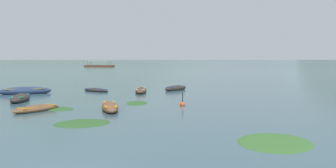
{
  "coord_description": "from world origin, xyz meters",
  "views": [
    {
      "loc": [
        2.95,
        -8.39,
        3.18
      ],
      "look_at": [
        1.97,
        31.45,
        0.23
      ],
      "focal_mm": 36.48,
      "sensor_mm": 36.0,
      "label": 1
    }
  ],
  "objects_px": {
    "rowboat_4": "(20,98)",
    "ferry_0": "(99,66)",
    "rowboat_5": "(25,91)",
    "rowboat_0": "(141,91)",
    "rowboat_2": "(37,109)",
    "rowboat_1": "(176,88)",
    "rowboat_3": "(110,107)",
    "mooring_buoy": "(183,104)",
    "rowboat_6": "(96,90)"
  },
  "relations": [
    {
      "from": "rowboat_0",
      "to": "rowboat_4",
      "type": "relative_size",
      "value": 0.98
    },
    {
      "from": "rowboat_3",
      "to": "rowboat_1",
      "type": "bearing_deg",
      "value": 73.2
    },
    {
      "from": "rowboat_4",
      "to": "rowboat_5",
      "type": "relative_size",
      "value": 0.84
    },
    {
      "from": "rowboat_3",
      "to": "mooring_buoy",
      "type": "xyz_separation_m",
      "value": [
        4.57,
        1.98,
        -0.09
      ]
    },
    {
      "from": "rowboat_0",
      "to": "rowboat_2",
      "type": "relative_size",
      "value": 1.18
    },
    {
      "from": "rowboat_3",
      "to": "mooring_buoy",
      "type": "distance_m",
      "value": 4.98
    },
    {
      "from": "rowboat_1",
      "to": "mooring_buoy",
      "type": "distance_m",
      "value": 11.53
    },
    {
      "from": "rowboat_2",
      "to": "rowboat_4",
      "type": "xyz_separation_m",
      "value": [
        -3.29,
        4.91,
        0.06
      ]
    },
    {
      "from": "rowboat_0",
      "to": "rowboat_1",
      "type": "distance_m",
      "value": 4.15
    },
    {
      "from": "rowboat_3",
      "to": "ferry_0",
      "type": "height_order",
      "value": "ferry_0"
    },
    {
      "from": "rowboat_0",
      "to": "rowboat_2",
      "type": "bearing_deg",
      "value": -114.03
    },
    {
      "from": "rowboat_6",
      "to": "rowboat_2",
      "type": "bearing_deg",
      "value": -92.97
    },
    {
      "from": "mooring_buoy",
      "to": "ferry_0",
      "type": "bearing_deg",
      "value": 105.61
    },
    {
      "from": "rowboat_0",
      "to": "rowboat_4",
      "type": "xyz_separation_m",
      "value": [
        -8.46,
        -6.68,
        0.02
      ]
    },
    {
      "from": "rowboat_3",
      "to": "rowboat_4",
      "type": "relative_size",
      "value": 1.06
    },
    {
      "from": "rowboat_5",
      "to": "rowboat_6",
      "type": "distance_m",
      "value": 6.41
    },
    {
      "from": "rowboat_5",
      "to": "rowboat_6",
      "type": "xyz_separation_m",
      "value": [
        5.92,
        2.44,
        -0.11
      ]
    },
    {
      "from": "rowboat_1",
      "to": "rowboat_2",
      "type": "height_order",
      "value": "rowboat_1"
    },
    {
      "from": "rowboat_4",
      "to": "ferry_0",
      "type": "relative_size",
      "value": 0.35
    },
    {
      "from": "rowboat_1",
      "to": "rowboat_2",
      "type": "distance_m",
      "value": 16.47
    },
    {
      "from": "rowboat_3",
      "to": "rowboat_5",
      "type": "relative_size",
      "value": 0.88
    },
    {
      "from": "rowboat_5",
      "to": "mooring_buoy",
      "type": "relative_size",
      "value": 4.75
    },
    {
      "from": "rowboat_6",
      "to": "mooring_buoy",
      "type": "distance_m",
      "value": 12.96
    },
    {
      "from": "rowboat_3",
      "to": "rowboat_6",
      "type": "relative_size",
      "value": 1.3
    },
    {
      "from": "rowboat_2",
      "to": "ferry_0",
      "type": "relative_size",
      "value": 0.29
    },
    {
      "from": "rowboat_0",
      "to": "ferry_0",
      "type": "xyz_separation_m",
      "value": [
        -26.53,
        99.5,
        0.26
      ]
    },
    {
      "from": "rowboat_4",
      "to": "rowboat_6",
      "type": "distance_m",
      "value": 8.64
    },
    {
      "from": "rowboat_3",
      "to": "mooring_buoy",
      "type": "bearing_deg",
      "value": 23.37
    },
    {
      "from": "rowboat_5",
      "to": "ferry_0",
      "type": "distance_m",
      "value": 102.21
    },
    {
      "from": "rowboat_2",
      "to": "rowboat_5",
      "type": "height_order",
      "value": "rowboat_5"
    },
    {
      "from": "mooring_buoy",
      "to": "rowboat_5",
      "type": "bearing_deg",
      "value": 152.07
    },
    {
      "from": "rowboat_4",
      "to": "mooring_buoy",
      "type": "xyz_separation_m",
      "value": [
        12.23,
        -2.29,
        -0.11
      ]
    },
    {
      "from": "rowboat_2",
      "to": "rowboat_5",
      "type": "bearing_deg",
      "value": 117.43
    },
    {
      "from": "rowboat_5",
      "to": "mooring_buoy",
      "type": "xyz_separation_m",
      "value": [
        14.2,
        -7.53,
        -0.15
      ]
    },
    {
      "from": "rowboat_0",
      "to": "ferry_0",
      "type": "bearing_deg",
      "value": 104.93
    },
    {
      "from": "rowboat_2",
      "to": "mooring_buoy",
      "type": "relative_size",
      "value": 3.28
    },
    {
      "from": "rowboat_2",
      "to": "mooring_buoy",
      "type": "distance_m",
      "value": 9.31
    },
    {
      "from": "rowboat_1",
      "to": "rowboat_2",
      "type": "bearing_deg",
      "value": -120.8
    },
    {
      "from": "rowboat_0",
      "to": "rowboat_6",
      "type": "relative_size",
      "value": 1.2
    },
    {
      "from": "ferry_0",
      "to": "mooring_buoy",
      "type": "height_order",
      "value": "ferry_0"
    },
    {
      "from": "ferry_0",
      "to": "rowboat_6",
      "type": "bearing_deg",
      "value": -77.4
    },
    {
      "from": "rowboat_1",
      "to": "mooring_buoy",
      "type": "relative_size",
      "value": 3.21
    },
    {
      "from": "ferry_0",
      "to": "mooring_buoy",
      "type": "relative_size",
      "value": 11.48
    },
    {
      "from": "rowboat_4",
      "to": "rowboat_0",
      "type": "bearing_deg",
      "value": 38.28
    },
    {
      "from": "rowboat_0",
      "to": "rowboat_3",
      "type": "bearing_deg",
      "value": -94.22
    },
    {
      "from": "rowboat_5",
      "to": "rowboat_6",
      "type": "height_order",
      "value": "rowboat_5"
    },
    {
      "from": "rowboat_2",
      "to": "rowboat_5",
      "type": "distance_m",
      "value": 11.44
    },
    {
      "from": "ferry_0",
      "to": "rowboat_0",
      "type": "bearing_deg",
      "value": -75.07
    },
    {
      "from": "rowboat_0",
      "to": "rowboat_3",
      "type": "xyz_separation_m",
      "value": [
        -0.81,
        -10.94,
        -0.0
      ]
    },
    {
      "from": "rowboat_0",
      "to": "rowboat_6",
      "type": "height_order",
      "value": "rowboat_0"
    }
  ]
}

